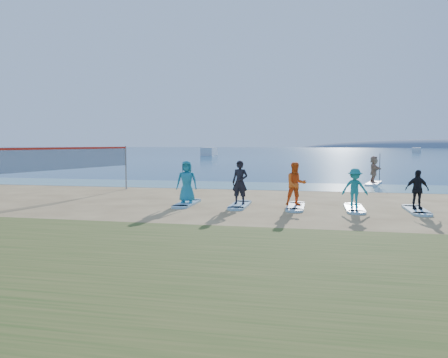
% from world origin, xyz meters
% --- Properties ---
extents(ground, '(600.00, 600.00, 0.00)m').
position_xyz_m(ground, '(0.00, 0.00, 0.00)').
color(ground, tan).
rests_on(ground, ground).
extents(grass_strip, '(600.00, 600.00, 0.00)m').
position_xyz_m(grass_strip, '(0.00, -12.00, 0.00)').
color(grass_strip, '#2D4C16').
rests_on(grass_strip, ground).
extents(shallow_water, '(600.00, 600.00, 0.00)m').
position_xyz_m(shallow_water, '(0.00, 10.50, 0.01)').
color(shallow_water, teal).
rests_on(shallow_water, ground).
extents(ocean, '(600.00, 600.00, 0.00)m').
position_xyz_m(ocean, '(0.00, 160.00, 0.01)').
color(ocean, navy).
rests_on(ocean, ground).
extents(volleyball_net, '(2.12, 8.86, 2.50)m').
position_xyz_m(volleyball_net, '(-8.34, 2.57, 1.90)').
color(volleyball_net, gray).
rests_on(volleyball_net, ground).
extents(paddleboard, '(1.43, 3.08, 0.12)m').
position_xyz_m(paddleboard, '(7.16, 13.04, 0.06)').
color(paddleboard, silver).
rests_on(paddleboard, ground).
extents(paddleboarder, '(0.74, 1.66, 1.72)m').
position_xyz_m(paddleboarder, '(7.16, 13.04, 0.98)').
color(paddleboarder, tan).
rests_on(paddleboarder, paddleboard).
extents(boat_offshore_a, '(3.14, 8.78, 1.79)m').
position_xyz_m(boat_offshore_a, '(-19.81, 78.69, 0.00)').
color(boat_offshore_a, silver).
rests_on(boat_offshore_a, ground).
extents(boat_offshore_b, '(3.57, 6.44, 1.48)m').
position_xyz_m(boat_offshore_b, '(31.95, 117.57, 0.00)').
color(boat_offshore_b, silver).
rests_on(boat_offshore_b, ground).
extents(surfboard_0, '(0.70, 2.20, 0.09)m').
position_xyz_m(surfboard_0, '(-2.03, 1.50, 0.04)').
color(surfboard_0, '#8BBDD7').
rests_on(surfboard_0, ground).
extents(student_0, '(0.96, 0.70, 1.82)m').
position_xyz_m(student_0, '(-2.03, 1.50, 1.00)').
color(student_0, teal).
rests_on(student_0, surfboard_0).
extents(surfboard_1, '(0.70, 2.20, 0.09)m').
position_xyz_m(surfboard_1, '(0.31, 1.50, 0.04)').
color(surfboard_1, '#8BBDD7').
rests_on(surfboard_1, ground).
extents(student_1, '(0.73, 0.53, 1.84)m').
position_xyz_m(student_1, '(0.31, 1.50, 1.01)').
color(student_1, black).
rests_on(student_1, surfboard_1).
extents(surfboard_2, '(0.70, 2.20, 0.09)m').
position_xyz_m(surfboard_2, '(2.64, 1.50, 0.04)').
color(surfboard_2, '#8BBDD7').
rests_on(surfboard_2, ground).
extents(student_2, '(1.03, 0.90, 1.79)m').
position_xyz_m(student_2, '(2.64, 1.50, 0.99)').
color(student_2, orange).
rests_on(student_2, surfboard_2).
extents(surfboard_3, '(0.70, 2.20, 0.09)m').
position_xyz_m(surfboard_3, '(4.98, 1.50, 0.04)').
color(surfboard_3, '#8BBDD7').
rests_on(surfboard_3, ground).
extents(student_3, '(1.06, 0.67, 1.56)m').
position_xyz_m(student_3, '(4.98, 1.50, 0.87)').
color(student_3, teal).
rests_on(student_3, surfboard_3).
extents(surfboard_4, '(0.70, 2.20, 0.09)m').
position_xyz_m(surfboard_4, '(7.32, 1.50, 0.04)').
color(surfboard_4, '#8BBDD7').
rests_on(surfboard_4, ground).
extents(student_4, '(0.95, 0.53, 1.54)m').
position_xyz_m(student_4, '(7.32, 1.50, 0.86)').
color(student_4, black).
rests_on(student_4, surfboard_4).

